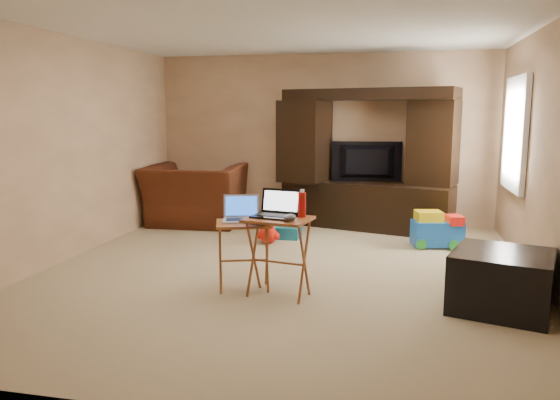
% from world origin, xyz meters
% --- Properties ---
extents(floor, '(5.50, 5.50, 0.00)m').
position_xyz_m(floor, '(0.00, 0.00, 0.00)').
color(floor, tan).
rests_on(floor, ground).
extents(ceiling, '(5.50, 5.50, 0.00)m').
position_xyz_m(ceiling, '(0.00, 0.00, 2.50)').
color(ceiling, silver).
rests_on(ceiling, ground).
extents(wall_back, '(5.00, 0.00, 5.00)m').
position_xyz_m(wall_back, '(0.00, 2.75, 1.25)').
color(wall_back, tan).
rests_on(wall_back, ground).
extents(wall_front, '(5.00, 0.00, 5.00)m').
position_xyz_m(wall_front, '(0.00, -2.75, 1.25)').
color(wall_front, tan).
rests_on(wall_front, ground).
extents(wall_left, '(0.00, 5.50, 5.50)m').
position_xyz_m(wall_left, '(-2.50, 0.00, 1.25)').
color(wall_left, tan).
rests_on(wall_left, ground).
extents(wall_right, '(0.00, 5.50, 5.50)m').
position_xyz_m(wall_right, '(2.50, 0.00, 1.25)').
color(wall_right, tan).
rests_on(wall_right, ground).
extents(window_pane, '(0.00, 1.20, 1.20)m').
position_xyz_m(window_pane, '(2.48, 1.55, 1.40)').
color(window_pane, white).
rests_on(window_pane, ground).
extents(window_frame, '(0.06, 1.14, 1.34)m').
position_xyz_m(window_frame, '(2.46, 1.55, 1.40)').
color(window_frame, white).
rests_on(window_frame, ground).
extents(entertainment_center, '(2.49, 1.24, 1.97)m').
position_xyz_m(entertainment_center, '(0.68, 2.42, 0.99)').
color(entertainment_center, black).
rests_on(entertainment_center, floor).
extents(television, '(1.01, 0.26, 0.58)m').
position_xyz_m(television, '(0.68, 2.49, 0.95)').
color(television, black).
rests_on(television, entertainment_center).
extents(recliner, '(1.41, 1.25, 0.88)m').
position_xyz_m(recliner, '(-1.79, 2.13, 0.44)').
color(recliner, '#4D2110').
rests_on(recliner, floor).
extents(child_rocker, '(0.42, 0.48, 0.55)m').
position_xyz_m(child_rocker, '(-0.33, 1.60, 0.28)').
color(child_rocker, '#16647D').
rests_on(child_rocker, floor).
extents(plush_toy, '(0.32, 0.27, 0.36)m').
position_xyz_m(plush_toy, '(-0.46, 1.20, 0.18)').
color(plush_toy, red).
rests_on(plush_toy, floor).
extents(push_toy, '(0.69, 0.56, 0.46)m').
position_xyz_m(push_toy, '(1.62, 1.48, 0.23)').
color(push_toy, blue).
rests_on(push_toy, floor).
extents(ottoman, '(0.97, 0.97, 0.50)m').
position_xyz_m(ottoman, '(2.02, -0.65, 0.25)').
color(ottoman, black).
rests_on(ottoman, floor).
extents(tray_table_left, '(0.60, 0.53, 0.65)m').
position_xyz_m(tray_table_left, '(-0.26, -0.61, 0.32)').
color(tray_table_left, '#9A5D25').
rests_on(tray_table_left, floor).
extents(tray_table_right, '(0.63, 0.54, 0.73)m').
position_xyz_m(tray_table_right, '(0.10, -0.72, 0.36)').
color(tray_table_right, brown).
rests_on(tray_table_right, floor).
extents(laptop_left, '(0.40, 0.35, 0.24)m').
position_xyz_m(laptop_left, '(-0.29, -0.58, 0.77)').
color(laptop_left, '#A2A1A6').
rests_on(laptop_left, tray_table_left).
extents(laptop_right, '(0.43, 0.37, 0.24)m').
position_xyz_m(laptop_right, '(0.06, -0.70, 0.85)').
color(laptop_right, black).
rests_on(laptop_right, tray_table_right).
extents(mouse_left, '(0.11, 0.15, 0.05)m').
position_xyz_m(mouse_left, '(-0.07, -0.68, 0.67)').
color(mouse_left, silver).
rests_on(mouse_left, tray_table_left).
extents(mouse_right, '(0.14, 0.17, 0.06)m').
position_xyz_m(mouse_right, '(0.23, -0.84, 0.76)').
color(mouse_right, '#3D3D42').
rests_on(mouse_right, tray_table_right).
extents(water_bottle, '(0.07, 0.07, 0.22)m').
position_xyz_m(water_bottle, '(0.30, -0.64, 0.84)').
color(water_bottle, '#B6140B').
rests_on(water_bottle, tray_table_right).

